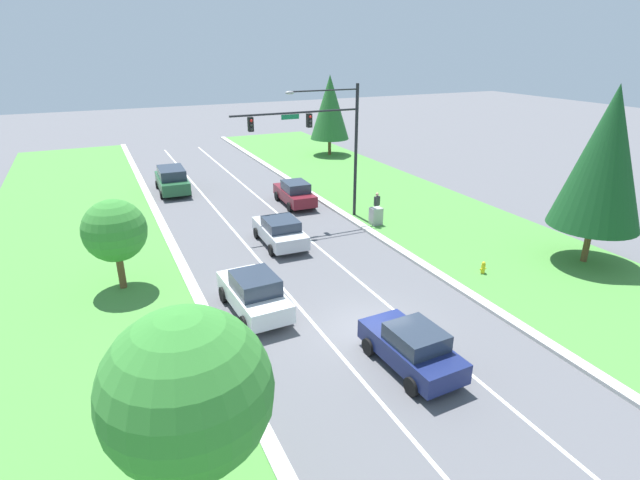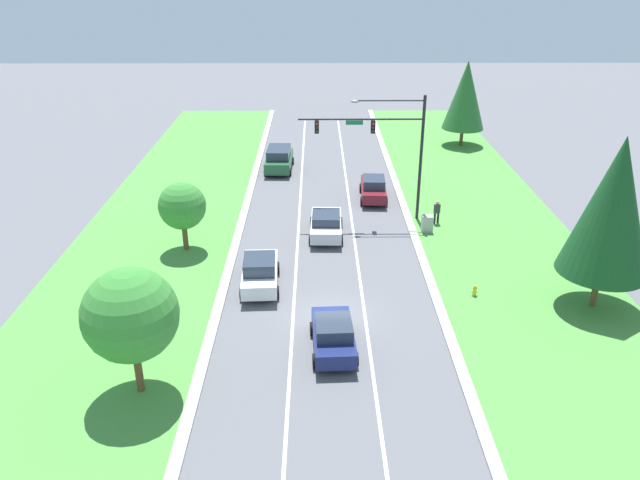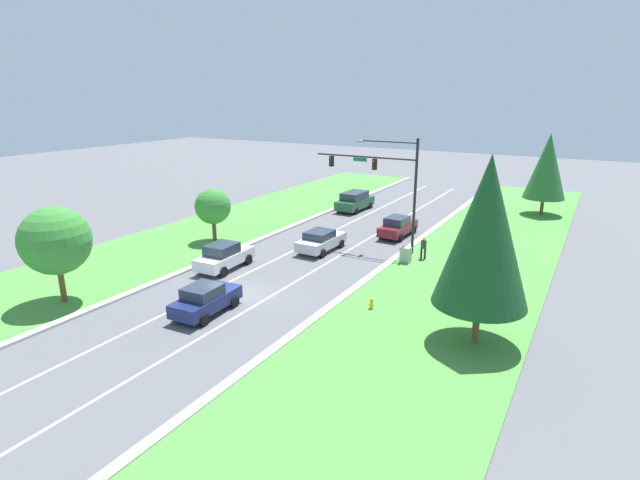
{
  "view_description": "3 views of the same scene",
  "coord_description": "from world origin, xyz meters",
  "px_view_note": "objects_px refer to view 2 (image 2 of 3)",
  "views": [
    {
      "loc": [
        -8.98,
        -14.75,
        10.72
      ],
      "look_at": [
        0.14,
        5.0,
        2.09
      ],
      "focal_mm": 28.0,
      "sensor_mm": 36.0,
      "label": 1
    },
    {
      "loc": [
        -0.65,
        -26.47,
        16.48
      ],
      "look_at": [
        -0.42,
        5.41,
        1.84
      ],
      "focal_mm": 35.0,
      "sensor_mm": 36.0,
      "label": 2
    },
    {
      "loc": [
        17.75,
        -21.16,
        11.47
      ],
      "look_at": [
        1.67,
        7.06,
        1.87
      ],
      "focal_mm": 28.0,
      "sensor_mm": 36.0,
      "label": 3
    }
  ],
  "objects_px": {
    "oak_near_left_tree": "(182,206)",
    "oak_far_left_tree": "(130,315)",
    "forest_suv": "(279,159)",
    "traffic_signal_mast": "(387,139)",
    "conifer_near_right_tree": "(613,207)",
    "conifer_far_right_tree": "(465,95)",
    "burgundy_sedan": "(373,188)",
    "white_sedan": "(260,272)",
    "silver_sedan": "(326,224)",
    "pedestrian": "(437,211)",
    "utility_cabinet": "(427,224)",
    "navy_sedan": "(333,335)",
    "fire_hydrant": "(475,291)"
  },
  "relations": [
    {
      "from": "silver_sedan",
      "to": "oak_near_left_tree",
      "type": "xyz_separation_m",
      "value": [
        -8.59,
        -2.11,
        2.08
      ]
    },
    {
      "from": "white_sedan",
      "to": "conifer_near_right_tree",
      "type": "distance_m",
      "value": 17.97
    },
    {
      "from": "forest_suv",
      "to": "utility_cabinet",
      "type": "height_order",
      "value": "forest_suv"
    },
    {
      "from": "utility_cabinet",
      "to": "pedestrian",
      "type": "distance_m",
      "value": 1.6
    },
    {
      "from": "navy_sedan",
      "to": "pedestrian",
      "type": "distance_m",
      "value": 16.28
    },
    {
      "from": "oak_far_left_tree",
      "to": "forest_suv",
      "type": "bearing_deg",
      "value": 81.83
    },
    {
      "from": "pedestrian",
      "to": "oak_far_left_tree",
      "type": "bearing_deg",
      "value": 27.84
    },
    {
      "from": "traffic_signal_mast",
      "to": "burgundy_sedan",
      "type": "height_order",
      "value": "traffic_signal_mast"
    },
    {
      "from": "forest_suv",
      "to": "conifer_far_right_tree",
      "type": "bearing_deg",
      "value": 24.71
    },
    {
      "from": "conifer_far_right_tree",
      "to": "oak_far_left_tree",
      "type": "relative_size",
      "value": 1.41
    },
    {
      "from": "white_sedan",
      "to": "conifer_near_right_tree",
      "type": "bearing_deg",
      "value": -10.14
    },
    {
      "from": "silver_sedan",
      "to": "fire_hydrant",
      "type": "xyz_separation_m",
      "value": [
        7.71,
        -7.95,
        -0.46
      ]
    },
    {
      "from": "conifer_far_right_tree",
      "to": "traffic_signal_mast",
      "type": "bearing_deg",
      "value": -116.9
    },
    {
      "from": "white_sedan",
      "to": "navy_sedan",
      "type": "height_order",
      "value": "white_sedan"
    },
    {
      "from": "traffic_signal_mast",
      "to": "fire_hydrant",
      "type": "distance_m",
      "value": 12.43
    },
    {
      "from": "traffic_signal_mast",
      "to": "silver_sedan",
      "type": "relative_size",
      "value": 1.84
    },
    {
      "from": "white_sedan",
      "to": "utility_cabinet",
      "type": "bearing_deg",
      "value": 32.44
    },
    {
      "from": "fire_hydrant",
      "to": "oak_far_left_tree",
      "type": "bearing_deg",
      "value": -153.69
    },
    {
      "from": "oak_far_left_tree",
      "to": "silver_sedan",
      "type": "bearing_deg",
      "value": 63.22
    },
    {
      "from": "white_sedan",
      "to": "fire_hydrant",
      "type": "relative_size",
      "value": 6.59
    },
    {
      "from": "white_sedan",
      "to": "forest_suv",
      "type": "xyz_separation_m",
      "value": [
        -0.04,
        20.26,
        0.07
      ]
    },
    {
      "from": "burgundy_sedan",
      "to": "conifer_far_right_tree",
      "type": "bearing_deg",
      "value": 58.29
    },
    {
      "from": "traffic_signal_mast",
      "to": "burgundy_sedan",
      "type": "xyz_separation_m",
      "value": [
        -0.4,
        3.91,
        -4.76
      ]
    },
    {
      "from": "pedestrian",
      "to": "oak_far_left_tree",
      "type": "xyz_separation_m",
      "value": [
        -15.31,
        -17.44,
        2.73
      ]
    },
    {
      "from": "navy_sedan",
      "to": "burgundy_sedan",
      "type": "distance_m",
      "value": 19.7
    },
    {
      "from": "fire_hydrant",
      "to": "oak_near_left_tree",
      "type": "relative_size",
      "value": 0.16
    },
    {
      "from": "forest_suv",
      "to": "silver_sedan",
      "type": "relative_size",
      "value": 1.11
    },
    {
      "from": "burgundy_sedan",
      "to": "oak_near_left_tree",
      "type": "height_order",
      "value": "oak_near_left_tree"
    },
    {
      "from": "forest_suv",
      "to": "fire_hydrant",
      "type": "relative_size",
      "value": 7.23
    },
    {
      "from": "burgundy_sedan",
      "to": "pedestrian",
      "type": "xyz_separation_m",
      "value": [
        3.81,
        -4.83,
        0.09
      ]
    },
    {
      "from": "forest_suv",
      "to": "conifer_near_right_tree",
      "type": "relative_size",
      "value": 0.56
    },
    {
      "from": "oak_near_left_tree",
      "to": "conifer_near_right_tree",
      "type": "bearing_deg",
      "value": -17.29
    },
    {
      "from": "conifer_near_right_tree",
      "to": "oak_near_left_tree",
      "type": "relative_size",
      "value": 2.08
    },
    {
      "from": "fire_hydrant",
      "to": "conifer_near_right_tree",
      "type": "height_order",
      "value": "conifer_near_right_tree"
    },
    {
      "from": "traffic_signal_mast",
      "to": "oak_near_left_tree",
      "type": "xyz_separation_m",
      "value": [
        -12.58,
        -4.8,
        -2.71
      ]
    },
    {
      "from": "forest_suv",
      "to": "pedestrian",
      "type": "distance_m",
      "value": 16.17
    },
    {
      "from": "conifer_near_right_tree",
      "to": "oak_far_left_tree",
      "type": "height_order",
      "value": "conifer_near_right_tree"
    },
    {
      "from": "silver_sedan",
      "to": "oak_near_left_tree",
      "type": "distance_m",
      "value": 9.09
    },
    {
      "from": "utility_cabinet",
      "to": "conifer_far_right_tree",
      "type": "relative_size",
      "value": 0.15
    },
    {
      "from": "white_sedan",
      "to": "silver_sedan",
      "type": "bearing_deg",
      "value": 58.71
    },
    {
      "from": "silver_sedan",
      "to": "utility_cabinet",
      "type": "distance_m",
      "value": 6.58
    },
    {
      "from": "utility_cabinet",
      "to": "oak_far_left_tree",
      "type": "xyz_separation_m",
      "value": [
        -14.47,
        -16.13,
        3.09
      ]
    },
    {
      "from": "conifer_near_right_tree",
      "to": "traffic_signal_mast",
      "type": "bearing_deg",
      "value": 129.26
    },
    {
      "from": "oak_near_left_tree",
      "to": "oak_far_left_tree",
      "type": "height_order",
      "value": "oak_far_left_tree"
    },
    {
      "from": "oak_near_left_tree",
      "to": "utility_cabinet",
      "type": "bearing_deg",
      "value": 9.62
    },
    {
      "from": "traffic_signal_mast",
      "to": "fire_hydrant",
      "type": "bearing_deg",
      "value": -70.73
    },
    {
      "from": "conifer_far_right_tree",
      "to": "oak_near_left_tree",
      "type": "bearing_deg",
      "value": -133.67
    },
    {
      "from": "utility_cabinet",
      "to": "conifer_near_right_tree",
      "type": "height_order",
      "value": "conifer_near_right_tree"
    },
    {
      "from": "burgundy_sedan",
      "to": "forest_suv",
      "type": "xyz_separation_m",
      "value": [
        -7.3,
        6.92,
        0.12
      ]
    },
    {
      "from": "silver_sedan",
      "to": "conifer_near_right_tree",
      "type": "relative_size",
      "value": 0.51
    }
  ]
}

